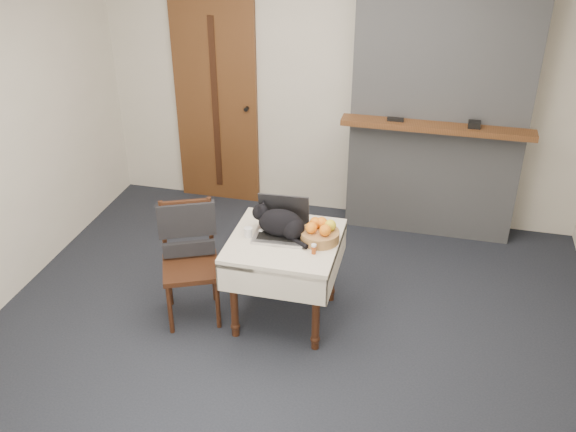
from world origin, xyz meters
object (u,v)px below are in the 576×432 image
laptop (281,225)px  fruit_basket (320,233)px  cat (282,223)px  chair (189,244)px  pill_bottle (314,249)px  door (216,105)px  side_table (285,252)px  cream_jar (248,232)px

laptop → fruit_basket: laptop is taller
cat → chair: 0.73m
cat → pill_bottle: (0.27, -0.18, -0.06)m
door → side_table: 2.15m
fruit_basket → chair: size_ratio=0.30×
laptop → fruit_basket: 0.29m
chair → door: bearing=78.5°
fruit_basket → laptop: bearing=173.6°
fruit_basket → pill_bottle: bearing=-92.4°
cat → door: bearing=133.6°
fruit_basket → chair: bearing=-173.8°
cat → cream_jar: size_ratio=6.64×
door → side_table: (1.13, -1.79, -0.41)m
door → pill_bottle: bearing=-54.5°
laptop → pill_bottle: size_ratio=5.27×
cream_jar → pill_bottle: 0.52m
laptop → cream_jar: 0.25m
door → chair: door is taller
laptop → chair: (-0.68, -0.14, -0.18)m
cat → cream_jar: cat is taller
laptop → chair: bearing=-171.6°
pill_bottle → laptop: bearing=143.0°
cat → cream_jar: 0.25m
door → cream_jar: door is taller
side_table → cream_jar: size_ratio=11.13×
fruit_basket → chair: chair is taller
chair → cat: bearing=-15.5°
pill_bottle → fruit_basket: (0.01, 0.18, 0.03)m
cat → pill_bottle: cat is taller
laptop → pill_bottle: bearing=-40.2°
laptop → chair: 0.71m
fruit_basket → cream_jar: bearing=-172.2°
cat → cream_jar: (-0.23, -0.07, -0.07)m
laptop → cat: laptop is taller
door → laptop: bearing=-57.5°
pill_bottle → fruit_basket: bearing=87.6°
chair → fruit_basket: bearing=-17.8°
pill_bottle → fruit_basket: size_ratio=0.26×
side_table → pill_bottle: pill_bottle is taller
laptop → cat: (0.01, -0.03, 0.03)m
door → side_table: door is taller
door → chair: bearing=-77.4°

